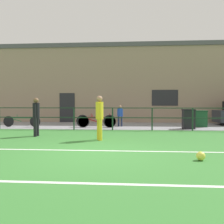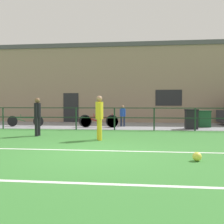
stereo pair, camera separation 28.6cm
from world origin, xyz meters
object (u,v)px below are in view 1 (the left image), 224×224
at_px(bicycle_parked_1, 97,121).
at_px(player_goalkeeper, 36,114).
at_px(spectator_child, 120,114).
at_px(bicycle_parked_0, 22,121).
at_px(trash_bin_0, 200,119).
at_px(bicycle_parked_2, 96,121).
at_px(trash_bin_1, 188,119).
at_px(player_striker, 99,115).
at_px(soccer_ball_match, 201,156).

bearing_deg(bicycle_parked_1, player_goalkeeper, -117.39).
relative_size(spectator_child, bicycle_parked_0, 0.56).
bearing_deg(trash_bin_0, bicycle_parked_2, -172.64).
xyz_separation_m(bicycle_parked_2, trash_bin_1, (5.00, -0.42, 0.16)).
height_order(bicycle_parked_2, trash_bin_0, trash_bin_0).
relative_size(bicycle_parked_0, trash_bin_0, 2.33).
bearing_deg(player_striker, player_goalkeeper, -127.59).
height_order(soccer_ball_match, bicycle_parked_1, bicycle_parked_1).
distance_m(player_striker, trash_bin_0, 7.53).
bearing_deg(spectator_child, trash_bin_0, -166.42).
xyz_separation_m(player_goalkeeper, bicycle_parked_1, (2.00, 3.86, -0.56)).
height_order(player_striker, bicycle_parked_2, player_striker).
relative_size(player_goalkeeper, bicycle_parked_2, 0.71).
bearing_deg(spectator_child, bicycle_parked_1, 38.78).
relative_size(soccer_ball_match, spectator_child, 0.17).
bearing_deg(trash_bin_0, trash_bin_1, -128.28).
bearing_deg(soccer_ball_match, bicycle_parked_0, 135.20).
distance_m(player_striker, trash_bin_1, 6.02).
bearing_deg(soccer_ball_match, trash_bin_1, 79.73).
height_order(spectator_child, trash_bin_0, spectator_child).
xyz_separation_m(player_striker, soccer_ball_match, (2.83, -3.15, -0.83)).
bearing_deg(spectator_child, soccer_ball_match, 117.23).
xyz_separation_m(player_striker, bicycle_parked_1, (-0.76, 4.73, -0.59)).
bearing_deg(player_striker, bicycle_parked_1, 169.14).
bearing_deg(player_striker, bicycle_parked_0, -152.74).
relative_size(bicycle_parked_0, bicycle_parked_2, 0.98).
relative_size(soccer_ball_match, bicycle_parked_1, 0.10).
bearing_deg(trash_bin_0, spectator_child, -178.45).
bearing_deg(soccer_ball_match, player_goalkeeper, 144.19).
relative_size(bicycle_parked_0, bicycle_parked_1, 1.03).
height_order(player_striker, soccer_ball_match, player_striker).
relative_size(bicycle_parked_2, trash_bin_0, 2.38).
xyz_separation_m(player_striker, spectator_child, (0.52, 5.37, -0.22)).
bearing_deg(bicycle_parked_2, bicycle_parked_0, -180.00).
bearing_deg(trash_bin_1, bicycle_parked_0, 177.41).
xyz_separation_m(bicycle_parked_1, trash_bin_1, (4.94, -0.42, 0.20)).
distance_m(player_striker, bicycle_parked_1, 4.83).
bearing_deg(player_striker, trash_bin_0, 117.09).
relative_size(soccer_ball_match, trash_bin_0, 0.23).
bearing_deg(trash_bin_1, player_goalkeeper, -153.67).
xyz_separation_m(bicycle_parked_2, trash_bin_0, (5.93, 0.77, 0.11)).
distance_m(player_striker, bicycle_parked_0, 6.99).
bearing_deg(player_goalkeeper, spectator_child, -36.08).
height_order(spectator_child, bicycle_parked_1, spectator_child).
relative_size(player_striker, bicycle_parked_0, 0.75).
bearing_deg(player_goalkeeper, soccer_ball_match, -125.86).
relative_size(spectator_child, bicycle_parked_2, 0.55).
bearing_deg(player_striker, trash_bin_1, 115.91).
height_order(player_goalkeeper, bicycle_parked_1, player_goalkeeper).
bearing_deg(bicycle_parked_2, player_striker, -80.30).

